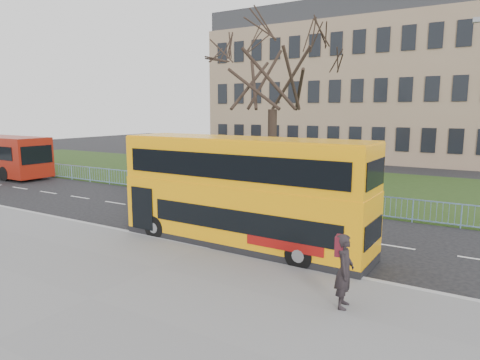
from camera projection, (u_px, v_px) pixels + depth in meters
name	position (u px, v px, depth m)	size (l,w,h in m)	color
ground	(226.00, 239.00, 17.25)	(120.00, 120.00, 0.00)	black
pavement	(90.00, 300.00, 11.53)	(80.00, 10.50, 0.12)	slate
kerb	(203.00, 247.00, 15.93)	(80.00, 0.20, 0.14)	#9D9D9F
grass_verge	(339.00, 185.00, 29.33)	(80.00, 15.40, 0.08)	#213714
guard_railing	(293.00, 197.00, 22.74)	(40.00, 0.12, 1.10)	#749BCE
bare_tree	(273.00, 93.00, 26.24)	(8.52, 8.52, 12.17)	black
civic_building	(357.00, 94.00, 48.27)	(30.00, 15.00, 14.00)	#8F735A
yellow_bus	(242.00, 190.00, 15.91)	(9.78, 2.54, 4.08)	#FEA50A
pedestrian	(344.00, 271.00, 10.85)	(0.70, 0.46, 1.92)	black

